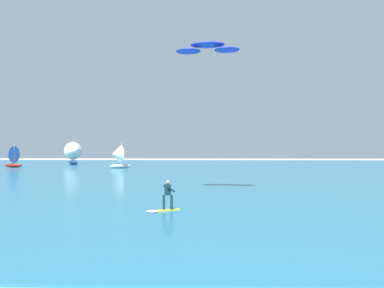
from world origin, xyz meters
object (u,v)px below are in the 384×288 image
(kitesurfer, at_px, (165,200))
(sailboat_heeled_over, at_px, (117,156))
(sailboat_far_right, at_px, (11,156))
(sailboat_anchored_offshore, at_px, (74,153))
(kite, at_px, (208,48))

(kitesurfer, relative_size, sailboat_heeled_over, 0.46)
(kitesurfer, bearing_deg, sailboat_heeled_over, 105.91)
(sailboat_far_right, relative_size, sailboat_anchored_offshore, 0.81)
(kitesurfer, bearing_deg, kite, 72.62)
(sailboat_heeled_over, bearing_deg, sailboat_anchored_offshore, 132.08)
(kitesurfer, height_order, sailboat_anchored_offshore, sailboat_anchored_offshore)
(kitesurfer, relative_size, sailboat_anchored_offshore, 0.39)
(sailboat_far_right, distance_m, sailboat_anchored_offshore, 12.56)
(sailboat_far_right, distance_m, sailboat_heeled_over, 19.25)
(kite, relative_size, sailboat_anchored_offshore, 1.01)
(kite, bearing_deg, sailboat_anchored_offshore, 119.40)
(sailboat_far_right, bearing_deg, sailboat_heeled_over, -8.08)
(kitesurfer, height_order, sailboat_heeled_over, sailboat_heeled_over)
(kite, bearing_deg, sailboat_heeled_over, 113.37)
(sailboat_far_right, height_order, sailboat_anchored_offshore, sailboat_anchored_offshore)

